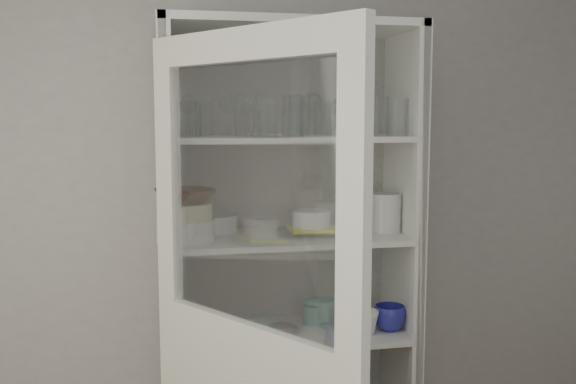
{
  "coord_description": "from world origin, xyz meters",
  "views": [
    {
      "loc": [
        -0.3,
        -1.23,
        1.74
      ],
      "look_at": [
        0.2,
        1.27,
        1.43
      ],
      "focal_mm": 40.0,
      "sensor_mm": 36.0,
      "label": 1
    }
  ],
  "objects_px": {
    "pantry_cabinet": "(285,307)",
    "teal_jar": "(313,313)",
    "measuring_cups": "(280,330)",
    "mug_white": "(366,322)",
    "goblet_1": "(297,112)",
    "goblet_0": "(229,113)",
    "goblet_2": "(313,112)",
    "plate_stack_back": "(213,223)",
    "goblet_3": "(339,115)",
    "white_ramekin": "(312,218)",
    "terracotta_bowl": "(185,196)",
    "mug_teal": "(323,311)",
    "grey_bowl_stack": "(386,213)",
    "mug_blue": "(389,318)",
    "white_canister": "(187,319)",
    "plate_stack_front": "(186,230)",
    "yellow_trivet": "(312,228)",
    "glass_platter": "(312,232)",
    "cream_bowl": "(186,211)"
  },
  "relations": [
    {
      "from": "yellow_trivet",
      "to": "grey_bowl_stack",
      "type": "relative_size",
      "value": 1.12
    },
    {
      "from": "plate_stack_back",
      "to": "cream_bowl",
      "type": "distance_m",
      "value": 0.24
    },
    {
      "from": "pantry_cabinet",
      "to": "yellow_trivet",
      "type": "xyz_separation_m",
      "value": [
        0.1,
        -0.06,
        0.34
      ]
    },
    {
      "from": "grey_bowl_stack",
      "to": "goblet_3",
      "type": "bearing_deg",
      "value": 155.18
    },
    {
      "from": "goblet_2",
      "to": "yellow_trivet",
      "type": "xyz_separation_m",
      "value": [
        -0.03,
        -0.09,
        -0.47
      ]
    },
    {
      "from": "white_ramekin",
      "to": "glass_platter",
      "type": "bearing_deg",
      "value": 0.0
    },
    {
      "from": "yellow_trivet",
      "to": "white_ramekin",
      "type": "relative_size",
      "value": 1.13
    },
    {
      "from": "plate_stack_front",
      "to": "mug_blue",
      "type": "bearing_deg",
      "value": -2.05
    },
    {
      "from": "goblet_1",
      "to": "mug_teal",
      "type": "xyz_separation_m",
      "value": [
        0.1,
        -0.05,
        -0.84
      ]
    },
    {
      "from": "mug_teal",
      "to": "measuring_cups",
      "type": "distance_m",
      "value": 0.24
    },
    {
      "from": "teal_jar",
      "to": "mug_white",
      "type": "bearing_deg",
      "value": -43.17
    },
    {
      "from": "white_ramekin",
      "to": "mug_white",
      "type": "bearing_deg",
      "value": -28.73
    },
    {
      "from": "goblet_1",
      "to": "goblet_3",
      "type": "distance_m",
      "value": 0.17
    },
    {
      "from": "goblet_1",
      "to": "mug_blue",
      "type": "relative_size",
      "value": 1.39
    },
    {
      "from": "goblet_2",
      "to": "teal_jar",
      "type": "distance_m",
      "value": 0.85
    },
    {
      "from": "goblet_0",
      "to": "goblet_2",
      "type": "xyz_separation_m",
      "value": [
        0.35,
        0.01,
        0.01
      ]
    },
    {
      "from": "plate_stack_front",
      "to": "mug_blue",
      "type": "relative_size",
      "value": 1.68
    },
    {
      "from": "plate_stack_back",
      "to": "teal_jar",
      "type": "relative_size",
      "value": 2.11
    },
    {
      "from": "plate_stack_back",
      "to": "measuring_cups",
      "type": "height_order",
      "value": "plate_stack_back"
    },
    {
      "from": "plate_stack_back",
      "to": "grey_bowl_stack",
      "type": "xyz_separation_m",
      "value": [
        0.7,
        -0.15,
        0.05
      ]
    },
    {
      "from": "goblet_0",
      "to": "yellow_trivet",
      "type": "distance_m",
      "value": 0.57
    },
    {
      "from": "glass_platter",
      "to": "measuring_cups",
      "type": "relative_size",
      "value": 2.96
    },
    {
      "from": "plate_stack_back",
      "to": "goblet_3",
      "type": "bearing_deg",
      "value": -7.44
    },
    {
      "from": "goblet_1",
      "to": "mug_teal",
      "type": "height_order",
      "value": "goblet_1"
    },
    {
      "from": "goblet_3",
      "to": "measuring_cups",
      "type": "relative_size",
      "value": 1.63
    },
    {
      "from": "teal_jar",
      "to": "white_canister",
      "type": "distance_m",
      "value": 0.53
    },
    {
      "from": "mug_blue",
      "to": "white_canister",
      "type": "xyz_separation_m",
      "value": [
        -0.82,
        0.12,
        0.01
      ]
    },
    {
      "from": "grey_bowl_stack",
      "to": "mug_white",
      "type": "distance_m",
      "value": 0.45
    },
    {
      "from": "goblet_1",
      "to": "pantry_cabinet",
      "type": "bearing_deg",
      "value": -139.17
    },
    {
      "from": "terracotta_bowl",
      "to": "mug_teal",
      "type": "distance_m",
      "value": 0.79
    },
    {
      "from": "goblet_2",
      "to": "cream_bowl",
      "type": "distance_m",
      "value": 0.67
    },
    {
      "from": "pantry_cabinet",
      "to": "cream_bowl",
      "type": "bearing_deg",
      "value": -164.42
    },
    {
      "from": "plate_stack_front",
      "to": "teal_jar",
      "type": "height_order",
      "value": "plate_stack_front"
    },
    {
      "from": "mug_teal",
      "to": "mug_white",
      "type": "bearing_deg",
      "value": -62.54
    },
    {
      "from": "pantry_cabinet",
      "to": "white_ramekin",
      "type": "distance_m",
      "value": 0.4
    },
    {
      "from": "goblet_0",
      "to": "goblet_2",
      "type": "relative_size",
      "value": 0.94
    },
    {
      "from": "pantry_cabinet",
      "to": "goblet_1",
      "type": "distance_m",
      "value": 0.82
    },
    {
      "from": "mug_white",
      "to": "goblet_1",
      "type": "bearing_deg",
      "value": 118.72
    },
    {
      "from": "goblet_2",
      "to": "glass_platter",
      "type": "relative_size",
      "value": 0.65
    },
    {
      "from": "pantry_cabinet",
      "to": "measuring_cups",
      "type": "bearing_deg",
      "value": -110.57
    },
    {
      "from": "goblet_0",
      "to": "goblet_3",
      "type": "relative_size",
      "value": 1.11
    },
    {
      "from": "plate_stack_front",
      "to": "measuring_cups",
      "type": "relative_size",
      "value": 2.26
    },
    {
      "from": "grey_bowl_stack",
      "to": "mug_blue",
      "type": "relative_size",
      "value": 1.21
    },
    {
      "from": "goblet_2",
      "to": "mug_white",
      "type": "xyz_separation_m",
      "value": [
        0.17,
        -0.2,
        -0.85
      ]
    },
    {
      "from": "teal_jar",
      "to": "terracotta_bowl",
      "type": "bearing_deg",
      "value": -168.15
    },
    {
      "from": "mug_white",
      "to": "plate_stack_front",
      "type": "bearing_deg",
      "value": 157.92
    },
    {
      "from": "plate_stack_front",
      "to": "mug_teal",
      "type": "height_order",
      "value": "plate_stack_front"
    },
    {
      "from": "mug_white",
      "to": "plate_stack_back",
      "type": "bearing_deg",
      "value": 140.03
    },
    {
      "from": "terracotta_bowl",
      "to": "measuring_cups",
      "type": "relative_size",
      "value": 2.28
    },
    {
      "from": "pantry_cabinet",
      "to": "teal_jar",
      "type": "bearing_deg",
      "value": -1.66
    }
  ]
}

